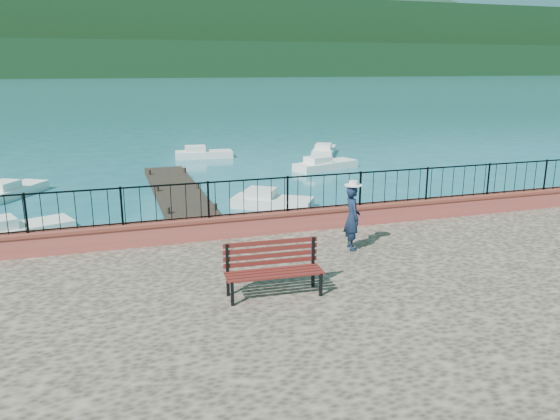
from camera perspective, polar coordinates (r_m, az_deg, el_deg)
ground at (r=12.63m, az=7.61°, el=-12.00°), size 2000.00×2000.00×0.00m
parapet at (r=15.28m, az=1.85°, el=-1.07°), size 28.00×0.46×0.58m
railing at (r=15.08m, az=1.88°, el=1.72°), size 27.00×0.05×0.95m
dock at (r=22.99m, az=-9.95°, el=0.69°), size 2.00×16.00×0.30m
far_forest at (r=310.17m, az=-17.66°, el=14.75°), size 900.00×60.00×18.00m
foothills at (r=370.51m, az=-17.97°, el=16.64°), size 900.00×120.00×44.00m
companion_hill at (r=612.94m, az=3.67°, el=14.24°), size 448.00×384.00×180.00m
park_bench at (r=11.01m, az=-0.65°, el=-7.33°), size 1.98×0.74×1.08m
person at (r=13.68m, az=7.56°, el=-0.80°), size 0.47×0.64×1.63m
hat at (r=13.48m, az=7.68°, el=2.79°), size 0.44×0.44×0.12m
boat_0 at (r=20.55m, az=-26.17°, el=-1.60°), size 4.04×2.61×0.80m
boat_1 at (r=22.47m, az=-0.79°, el=1.25°), size 3.45×2.88×0.80m
boat_2 at (r=31.11m, az=4.80°, el=5.00°), size 4.05×2.45×0.80m
boat_3 at (r=27.29m, az=-26.22°, el=2.14°), size 2.93×3.65×0.80m
boat_4 at (r=35.32m, az=-7.96°, el=6.08°), size 3.68×1.62×0.80m
boat_5 at (r=36.43m, az=4.63°, el=6.44°), size 2.81×3.74×0.80m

